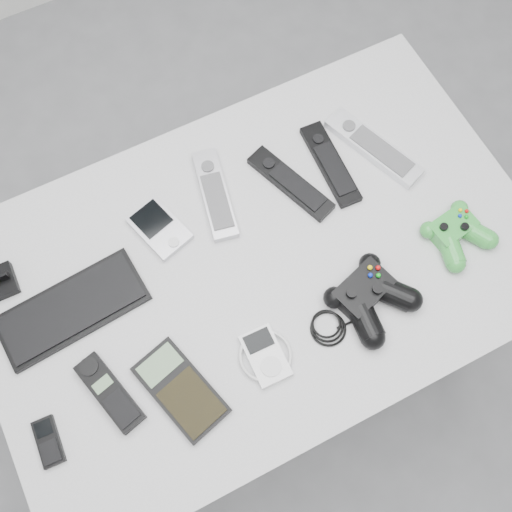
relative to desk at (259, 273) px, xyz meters
name	(u,v)px	position (x,y,z in m)	size (l,w,h in m)	color
floor	(270,357)	(0.02, -0.05, -0.71)	(3.50, 3.50, 0.00)	slate
desk	(259,273)	(0.00, 0.00, 0.00)	(1.17, 0.75, 0.78)	#A6A6A8
pda_keyboard	(72,309)	(-0.38, 0.08, 0.08)	(0.30, 0.13, 0.02)	black
pda	(159,228)	(-0.15, 0.16, 0.08)	(0.08, 0.13, 0.02)	#B2B1B9
remote_silver_a	(215,194)	(-0.02, 0.18, 0.08)	(0.05, 0.22, 0.02)	#B2B1B9
remote_black_a	(291,183)	(0.14, 0.13, 0.08)	(0.05, 0.22, 0.02)	black
remote_black_b	(330,164)	(0.24, 0.13, 0.08)	(0.05, 0.21, 0.02)	black
remote_silver_b	(373,147)	(0.35, 0.12, 0.08)	(0.06, 0.24, 0.02)	silver
mobile_phone	(48,442)	(-0.51, -0.14, 0.08)	(0.04, 0.09, 0.02)	black
cordless_handset	(110,392)	(-0.38, -0.11, 0.08)	(0.05, 0.16, 0.03)	black
calculator	(181,390)	(-0.25, -0.17, 0.08)	(0.10, 0.19, 0.02)	black
mp3_player	(265,356)	(-0.08, -0.18, 0.08)	(0.10, 0.11, 0.02)	silver
controller_black	(369,296)	(0.16, -0.17, 0.09)	(0.27, 0.17, 0.05)	black
controller_green	(457,232)	(0.39, -0.13, 0.09)	(0.13, 0.14, 0.04)	#288424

